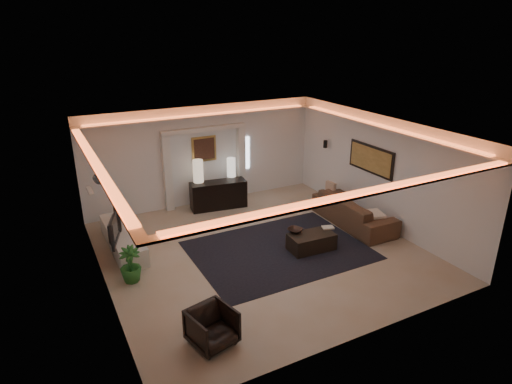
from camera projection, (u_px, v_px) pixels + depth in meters
name	position (u px, v px, depth m)	size (l,w,h in m)	color
floor	(260.00, 250.00, 10.37)	(7.00, 7.00, 0.00)	#B4A696
ceiling	(261.00, 130.00, 9.34)	(7.00, 7.00, 0.00)	white
wall_back	(204.00, 155.00, 12.75)	(7.00, 7.00, 0.00)	white
wall_front	(364.00, 264.00, 6.96)	(7.00, 7.00, 0.00)	white
wall_left	(99.00, 224.00, 8.34)	(7.00, 7.00, 0.00)	white
wall_right	(379.00, 171.00, 11.37)	(7.00, 7.00, 0.00)	white
cove_soffit	(261.00, 143.00, 9.44)	(7.00, 7.00, 0.04)	silver
daylight_slit	(246.00, 153.00, 13.35)	(0.25, 0.03, 1.00)	white
area_rug	(279.00, 250.00, 10.38)	(4.00, 3.00, 0.01)	black
pilaster_left	(167.00, 173.00, 12.29)	(0.22, 0.20, 2.20)	silver
pilaster_right	(241.00, 162.00, 13.29)	(0.22, 0.20, 2.20)	silver
alcove_header	(204.00, 129.00, 12.38)	(2.52, 0.20, 0.12)	silver
painting_frame	(204.00, 149.00, 12.65)	(0.74, 0.04, 0.74)	tan
painting_canvas	(204.00, 149.00, 12.63)	(0.62, 0.02, 0.62)	#4C2D1E
art_panel_frame	(371.00, 159.00, 11.52)	(0.04, 1.64, 0.74)	black
art_panel_gold	(370.00, 159.00, 11.50)	(0.02, 1.50, 0.62)	tan
wall_sconce	(325.00, 144.00, 13.06)	(0.12, 0.12, 0.22)	black
wall_niche	(90.00, 191.00, 9.45)	(0.10, 0.55, 0.04)	silver
console	(218.00, 195.00, 12.68)	(1.61, 0.50, 0.80)	black
lamp_left	(198.00, 172.00, 12.41)	(0.29, 0.29, 0.65)	beige
lamp_right	(231.00, 167.00, 12.87)	(0.25, 0.25, 0.57)	white
media_ledge	(123.00, 239.00, 10.42)	(0.61, 2.43, 0.46)	silver
tv	(111.00, 229.00, 9.74)	(0.14, 1.09, 0.63)	black
figurine	(117.00, 214.00, 10.78)	(0.15, 0.15, 0.39)	black
ginger_jar	(100.00, 176.00, 9.79)	(0.33, 0.33, 0.35)	slate
plant	(130.00, 265.00, 9.00)	(0.43, 0.43, 0.77)	#246323
sofa	(354.00, 211.00, 11.64)	(0.99, 2.53, 0.74)	#3E261C
throw_blanket	(371.00, 214.00, 11.00)	(0.62, 0.51, 0.07)	silver
throw_pillow	(331.00, 188.00, 12.79)	(0.11, 0.35, 0.35)	tan
coffee_table	(311.00, 242.00, 10.35)	(1.07, 0.59, 0.40)	black
bowl	(295.00, 230.00, 10.38)	(0.34, 0.34, 0.08)	black
magazine	(328.00, 227.00, 10.58)	(0.28, 0.20, 0.03)	beige
armchair	(212.00, 327.00, 7.23)	(0.70, 0.72, 0.65)	black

